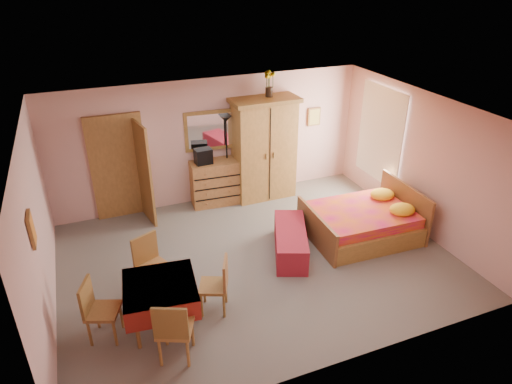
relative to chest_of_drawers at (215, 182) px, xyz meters
name	(u,v)px	position (x,y,z in m)	size (l,w,h in m)	color
floor	(257,259)	(0.03, -2.25, -0.47)	(6.50, 6.50, 0.00)	slate
ceiling	(257,114)	(0.03, -2.25, 2.13)	(6.50, 6.50, 0.00)	brown
wall_back	(212,141)	(0.03, 0.25, 0.83)	(6.50, 0.10, 2.60)	#CF9B96
wall_front	(339,285)	(0.03, -4.75, 0.83)	(6.50, 0.10, 2.60)	#CF9B96
wall_left	(37,233)	(-3.22, -2.25, 0.83)	(0.10, 5.00, 2.60)	#CF9B96
wall_right	(421,163)	(3.28, -2.25, 0.83)	(0.10, 5.00, 2.60)	#CF9B96
doorway	(119,168)	(-1.87, 0.22, 0.55)	(1.06, 0.12, 2.15)	#9E6B35
window	(381,134)	(3.24, -1.05, 0.98)	(0.08, 1.40, 1.95)	white
picture_left	(31,229)	(-3.19, -2.85, 1.23)	(0.04, 0.32, 0.42)	orange
picture_back	(314,117)	(2.38, 0.22, 1.08)	(0.30, 0.04, 0.40)	#D8BF59
chest_of_drawers	(215,182)	(0.00, 0.00, 0.00)	(1.00, 0.50, 0.95)	#A46937
wall_mirror	(210,130)	(0.00, 0.21, 1.08)	(1.05, 0.06, 0.83)	white
stereo	(203,156)	(-0.23, 0.00, 0.63)	(0.33, 0.25, 0.31)	black
floor_lamp	(227,159)	(0.30, 0.09, 0.45)	(0.24, 0.24, 1.85)	black
wardrobe	(264,149)	(1.08, -0.06, 0.61)	(1.39, 0.71, 2.18)	#AB793A
sunflower_vase	(269,84)	(1.20, 0.00, 1.96)	(0.21, 0.21, 0.53)	yellow
bed	(362,215)	(2.11, -2.25, -0.02)	(1.94, 1.53, 0.90)	#C61353
bench	(290,241)	(0.65, -2.28, -0.24)	(0.52, 1.41, 0.47)	maroon
dining_table	(162,305)	(-1.79, -3.22, -0.12)	(0.97, 0.97, 0.71)	maroon
chair_south	(175,327)	(-1.74, -3.85, 0.01)	(0.44, 0.44, 0.96)	#AA7339
chair_north	(154,267)	(-1.75, -2.48, 0.01)	(0.44, 0.44, 0.96)	#AC713A
chair_west	(103,310)	(-2.55, -3.16, -0.02)	(0.41, 0.41, 0.91)	#9C6734
chair_east	(213,285)	(-1.03, -3.18, -0.03)	(0.40, 0.40, 0.88)	olive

